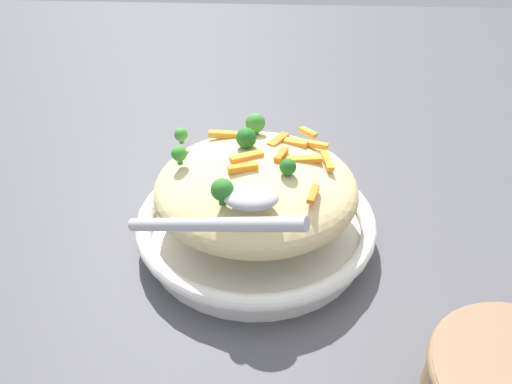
{
  "coord_description": "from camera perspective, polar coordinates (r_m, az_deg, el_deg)",
  "views": [
    {
      "loc": [
        -0.03,
        0.45,
        0.4
      ],
      "look_at": [
        0.0,
        0.0,
        0.07
      ],
      "focal_mm": 32.4,
      "sensor_mm": 36.0,
      "label": 1
    }
  ],
  "objects": [
    {
      "name": "carrot_piece_4",
      "position": [
        0.59,
        -3.91,
        7.09
      ],
      "size": [
        0.04,
        0.01,
        0.01
      ],
      "primitive_type": "cube",
      "rotation": [
        0.0,
        0.0,
        3.1
      ],
      "color": "orange",
      "rests_on": "pasta_mound"
    },
    {
      "name": "broccoli_floret_2",
      "position": [
        0.5,
        3.95,
        3.1
      ],
      "size": [
        0.02,
        0.02,
        0.02
      ],
      "color": "#205B1C",
      "rests_on": "pasta_mound"
    },
    {
      "name": "carrot_piece_1",
      "position": [
        0.53,
        -1.19,
        4.18
      ],
      "size": [
        0.04,
        0.03,
        0.01
      ],
      "primitive_type": "cube",
      "rotation": [
        0.0,
        0.0,
        0.46
      ],
      "color": "orange",
      "rests_on": "pasta_mound"
    },
    {
      "name": "carrot_piece_7",
      "position": [
        0.57,
        4.91,
        6.09
      ],
      "size": [
        0.03,
        0.02,
        0.01
      ],
      "primitive_type": "cube",
      "rotation": [
        0.0,
        0.0,
        2.89
      ],
      "color": "orange",
      "rests_on": "pasta_mound"
    },
    {
      "name": "broccoli_floret_5",
      "position": [
        0.58,
        -9.25,
        6.99
      ],
      "size": [
        0.02,
        0.02,
        0.02
      ],
      "color": "#377928",
      "rests_on": "pasta_mound"
    },
    {
      "name": "carrot_piece_3",
      "position": [
        0.57,
        2.76,
        6.34
      ],
      "size": [
        0.03,
        0.04,
        0.01
      ],
      "primitive_type": "cube",
      "rotation": [
        0.0,
        0.0,
        1.04
      ],
      "color": "orange",
      "rests_on": "pasta_mound"
    },
    {
      "name": "carrot_piece_5",
      "position": [
        0.57,
        7.08,
        5.88
      ],
      "size": [
        0.04,
        0.02,
        0.01
      ],
      "primitive_type": "cube",
      "rotation": [
        0.0,
        0.0,
        2.84
      ],
      "color": "orange",
      "rests_on": "pasta_mound"
    },
    {
      "name": "carrot_piece_0",
      "position": [
        0.54,
        5.85,
        4.0
      ],
      "size": [
        0.04,
        0.02,
        0.01
      ],
      "primitive_type": "cube",
      "rotation": [
        0.0,
        0.0,
        0.15
      ],
      "color": "orange",
      "rests_on": "pasta_mound"
    },
    {
      "name": "broccoli_floret_1",
      "position": [
        0.46,
        -4.19,
        0.24
      ],
      "size": [
        0.02,
        0.02,
        0.03
      ],
      "color": "#296820",
      "rests_on": "pasta_mound"
    },
    {
      "name": "broccoli_floret_3",
      "position": [
        0.55,
        -1.21,
        6.65
      ],
      "size": [
        0.02,
        0.02,
        0.03
      ],
      "color": "#205B1C",
      "rests_on": "pasta_mound"
    },
    {
      "name": "broccoli_floret_0",
      "position": [
        0.59,
        -0.08,
        8.49
      ],
      "size": [
        0.03,
        0.03,
        0.03
      ],
      "color": "#377928",
      "rests_on": "pasta_mound"
    },
    {
      "name": "carrot_piece_2",
      "position": [
        0.48,
        7.07,
        -0.24
      ],
      "size": [
        0.01,
        0.03,
        0.01
      ],
      "primitive_type": "cube",
      "rotation": [
        0.0,
        0.0,
        1.32
      ],
      "color": "orange",
      "rests_on": "pasta_mound"
    },
    {
      "name": "ground_plane",
      "position": [
        0.6,
        0.0,
        -5.57
      ],
      "size": [
        2.4,
        2.4,
        0.0
      ],
      "primitive_type": "plane",
      "color": "#4C4C51"
    },
    {
      "name": "serving_spoon",
      "position": [
        0.43,
        -2.38,
        -1.81
      ],
      "size": [
        0.16,
        0.13,
        0.07
      ],
      "color": "#B7B7BC",
      "rests_on": "pasta_mound"
    },
    {
      "name": "pasta_mound",
      "position": [
        0.55,
        0.0,
        0.57
      ],
      "size": [
        0.24,
        0.24,
        0.08
      ],
      "primitive_type": "ellipsoid",
      "color": "#DBC689",
      "rests_on": "serving_bowl"
    },
    {
      "name": "carrot_piece_8",
      "position": [
        0.51,
        -1.62,
        3.0
      ],
      "size": [
        0.03,
        0.02,
        0.01
      ],
      "primitive_type": "cube",
      "rotation": [
        0.0,
        0.0,
        0.32
      ],
      "color": "orange",
      "rests_on": "pasta_mound"
    },
    {
      "name": "serving_bowl",
      "position": [
        0.58,
        0.0,
        -3.85
      ],
      "size": [
        0.3,
        0.3,
        0.04
      ],
      "color": "white",
      "rests_on": "ground_plane"
    },
    {
      "name": "broccoli_floret_4",
      "position": [
        0.53,
        -9.46,
        4.66
      ],
      "size": [
        0.02,
        0.02,
        0.02
      ],
      "color": "#377928",
      "rests_on": "pasta_mound"
    },
    {
      "name": "carrot_piece_11",
      "position": [
        0.6,
        6.45,
        7.34
      ],
      "size": [
        0.02,
        0.02,
        0.01
      ],
      "primitive_type": "cube",
      "rotation": [
        0.0,
        0.0,
        2.35
      ],
      "color": "orange",
      "rests_on": "pasta_mound"
    },
    {
      "name": "carrot_piece_6",
      "position": [
        0.54,
        8.79,
        3.87
      ],
      "size": [
        0.01,
        0.04,
        0.01
      ],
      "primitive_type": "cube",
      "rotation": [
        0.0,
        0.0,
        1.72
      ],
      "color": "orange",
      "rests_on": "pasta_mound"
    },
    {
      "name": "carrot_piece_10",
      "position": [
        0.48,
        -0.53,
        -0.09
      ],
      "size": [
        0.03,
        0.01,
        0.01
      ],
      "primitive_type": "cube",
      "rotation": [
        0.0,
        0.0,
        2.99
      ],
      "color": "orange",
      "rests_on": "pasta_mound"
    },
    {
      "name": "carrot_piece_9",
      "position": [
        0.53,
        3.12,
        4.58
      ],
      "size": [
        0.02,
        0.03,
        0.01
      ],
      "primitive_type": "cube",
      "rotation": [
        0.0,
        0.0,
        4.36
      ],
      "color": "orange",
      "rests_on": "pasta_mound"
    }
  ]
}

